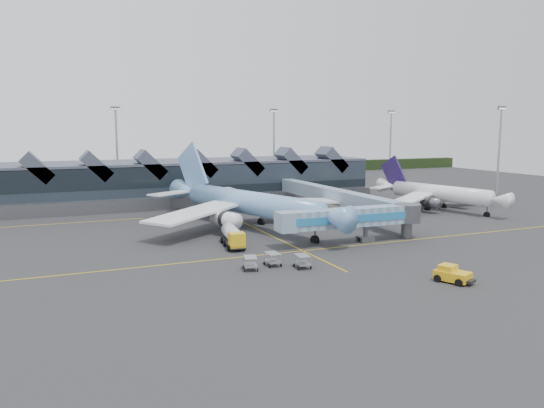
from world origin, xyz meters
name	(u,v)px	position (x,y,z in m)	size (l,w,h in m)	color
ground	(280,240)	(0.00, 0.00, 0.00)	(260.00, 260.00, 0.00)	#27272A
taxi_stripes	(256,228)	(0.00, 10.00, 0.01)	(120.00, 60.00, 0.01)	gold
tree_line_far	(150,172)	(0.00, 110.00, 2.00)	(260.00, 4.00, 4.00)	black
terminal	(176,181)	(-5.07, 47.35, 4.88)	(90.00, 22.25, 12.52)	black
light_masts	(257,144)	(21.00, 62.80, 12.49)	(132.40, 42.56, 22.45)	#9A9EA2
main_airliner	(245,202)	(-1.16, 12.01, 4.33)	(38.04, 44.80, 14.73)	#71A4E4
regional_jet	(436,193)	(42.77, 15.40, 3.51)	(28.82, 31.99, 11.06)	white
jet_bridge	(360,218)	(10.33, -6.23, 3.74)	(23.88, 4.12, 5.40)	#6586A8
fuel_truck	(232,235)	(-8.11, -1.33, 1.63)	(3.37, 8.75, 2.91)	black
pushback_tug	(452,275)	(8.67, -27.95, 0.83)	(3.78, 4.60, 1.85)	gold
baggage_carts	(275,261)	(-7.13, -14.75, 0.91)	(8.12, 4.79, 1.62)	#95989D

